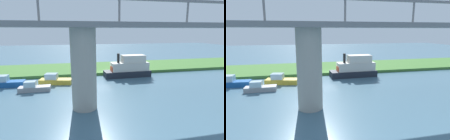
# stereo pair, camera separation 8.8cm
# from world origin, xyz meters

# --- Properties ---
(ground_plane) EXTENTS (160.00, 160.00, 0.00)m
(ground_plane) POSITION_xyz_m (0.00, 0.00, 0.00)
(ground_plane) COLOR #476B7F
(grassy_bank) EXTENTS (80.00, 12.00, 0.50)m
(grassy_bank) POSITION_xyz_m (0.00, -6.00, 0.25)
(grassy_bank) COLOR #427533
(grassy_bank) RESTS_ON ground
(bridge_pylon) EXTENTS (2.55, 2.55, 8.32)m
(bridge_pylon) POSITION_xyz_m (4.48, 14.19, 4.16)
(bridge_pylon) COLOR #9E998E
(bridge_pylon) RESTS_ON ground
(bridge_span) EXTENTS (59.03, 4.30, 3.25)m
(bridge_span) POSITION_xyz_m (4.48, 14.17, 8.82)
(bridge_span) COLOR slate
(bridge_span) RESTS_ON bridge_pylon
(person_on_bank) EXTENTS (0.51, 0.51, 1.39)m
(person_on_bank) POSITION_xyz_m (-4.39, -2.81, 1.20)
(person_on_bank) COLOR #2D334C
(person_on_bank) RESTS_ON grassy_bank
(mooring_post) EXTENTS (0.20, 0.20, 0.86)m
(mooring_post) POSITION_xyz_m (-4.11, -1.42, 0.93)
(mooring_post) COLOR brown
(mooring_post) RESTS_ON grassy_bank
(pontoon_yellow) EXTENTS (8.20, 2.88, 4.16)m
(pontoon_yellow) POSITION_xyz_m (-4.27, 1.70, 1.54)
(pontoon_yellow) COLOR #1E232D
(pontoon_yellow) RESTS_ON ground
(riverboat_paddlewheel) EXTENTS (5.02, 1.97, 1.65)m
(riverboat_paddlewheel) POSITION_xyz_m (15.19, 3.71, 0.59)
(riverboat_paddlewheel) COLOR #195199
(riverboat_paddlewheel) RESTS_ON ground
(houseboat_blue) EXTENTS (5.08, 2.69, 1.61)m
(houseboat_blue) POSITION_xyz_m (8.24, 3.82, 0.57)
(houseboat_blue) COLOR gold
(houseboat_blue) RESTS_ON ground
(skiff_small) EXTENTS (4.09, 1.47, 1.36)m
(skiff_small) POSITION_xyz_m (10.77, 6.91, 0.49)
(skiff_small) COLOR #99999E
(skiff_small) RESTS_ON ground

